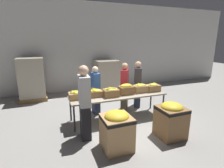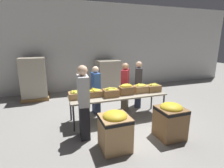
{
  "view_description": "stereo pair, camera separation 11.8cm",
  "coord_description": "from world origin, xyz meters",
  "px_view_note": "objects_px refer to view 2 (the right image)",
  "views": [
    {
      "loc": [
        -1.93,
        -4.57,
        2.34
      ],
      "look_at": [
        -0.16,
        0.11,
        1.08
      ],
      "focal_mm": 28.0,
      "sensor_mm": 36.0,
      "label": 1
    },
    {
      "loc": [
        -1.82,
        -4.61,
        2.34
      ],
      "look_at": [
        -0.16,
        0.11,
        1.08
      ],
      "focal_mm": 28.0,
      "sensor_mm": 36.0,
      "label": 2
    }
  ],
  "objects_px": {
    "volunteer_0": "(138,85)",
    "pallet_stack_0": "(34,79)",
    "banana_box_2": "(111,92)",
    "banana_box_3": "(126,89)",
    "volunteer_1": "(125,87)",
    "donation_bin_0": "(115,129)",
    "volunteer_2": "(96,90)",
    "banana_box_0": "(76,95)",
    "donation_bin_1": "(170,119)",
    "volunteer_3": "(84,103)",
    "banana_box_1": "(95,93)",
    "pallet_stack_1": "(108,76)",
    "banana_box_4": "(140,88)",
    "banana_box_5": "(153,87)",
    "sorting_table": "(118,96)"
  },
  "relations": [
    {
      "from": "banana_box_1",
      "to": "volunteer_2",
      "type": "xyz_separation_m",
      "value": [
        0.17,
        0.58,
        -0.1
      ]
    },
    {
      "from": "banana_box_0",
      "to": "donation_bin_1",
      "type": "bearing_deg",
      "value": -35.97
    },
    {
      "from": "sorting_table",
      "to": "volunteer_3",
      "type": "bearing_deg",
      "value": -148.6
    },
    {
      "from": "banana_box_0",
      "to": "pallet_stack_0",
      "type": "height_order",
      "value": "pallet_stack_0"
    },
    {
      "from": "banana_box_2",
      "to": "volunteer_3",
      "type": "xyz_separation_m",
      "value": [
        -0.9,
        -0.63,
        -0.0
      ]
    },
    {
      "from": "volunteer_0",
      "to": "donation_bin_0",
      "type": "relative_size",
      "value": 1.85
    },
    {
      "from": "banana_box_5",
      "to": "donation_bin_1",
      "type": "bearing_deg",
      "value": -104.92
    },
    {
      "from": "volunteer_0",
      "to": "volunteer_2",
      "type": "bearing_deg",
      "value": -63.49
    },
    {
      "from": "volunteer_3",
      "to": "donation_bin_0",
      "type": "xyz_separation_m",
      "value": [
        0.54,
        -0.7,
        -0.42
      ]
    },
    {
      "from": "volunteer_1",
      "to": "donation_bin_0",
      "type": "relative_size",
      "value": 1.83
    },
    {
      "from": "banana_box_4",
      "to": "pallet_stack_0",
      "type": "height_order",
      "value": "pallet_stack_0"
    },
    {
      "from": "banana_box_2",
      "to": "banana_box_3",
      "type": "bearing_deg",
      "value": 5.68
    },
    {
      "from": "banana_box_3",
      "to": "pallet_stack_1",
      "type": "distance_m",
      "value": 2.97
    },
    {
      "from": "donation_bin_0",
      "to": "banana_box_5",
      "type": "bearing_deg",
      "value": 37.15
    },
    {
      "from": "sorting_table",
      "to": "pallet_stack_0",
      "type": "bearing_deg",
      "value": 130.95
    },
    {
      "from": "sorting_table",
      "to": "volunteer_2",
      "type": "bearing_deg",
      "value": 128.62
    },
    {
      "from": "pallet_stack_0",
      "to": "pallet_stack_1",
      "type": "xyz_separation_m",
      "value": [
        3.12,
        0.02,
        -0.11
      ]
    },
    {
      "from": "volunteer_2",
      "to": "donation_bin_0",
      "type": "height_order",
      "value": "volunteer_2"
    },
    {
      "from": "sorting_table",
      "to": "banana_box_5",
      "type": "relative_size",
      "value": 6.82
    },
    {
      "from": "banana_box_2",
      "to": "volunteer_0",
      "type": "xyz_separation_m",
      "value": [
        1.3,
        0.79,
        -0.08
      ]
    },
    {
      "from": "donation_bin_1",
      "to": "sorting_table",
      "type": "bearing_deg",
      "value": 119.89
    },
    {
      "from": "banana_box_2",
      "to": "volunteer_3",
      "type": "height_order",
      "value": "volunteer_3"
    },
    {
      "from": "banana_box_4",
      "to": "volunteer_0",
      "type": "height_order",
      "value": "volunteer_0"
    },
    {
      "from": "volunteer_0",
      "to": "volunteer_1",
      "type": "relative_size",
      "value": 1.01
    },
    {
      "from": "volunteer_1",
      "to": "pallet_stack_1",
      "type": "height_order",
      "value": "volunteer_1"
    },
    {
      "from": "volunteer_3",
      "to": "pallet_stack_1",
      "type": "xyz_separation_m",
      "value": [
        1.77,
        3.62,
        -0.18
      ]
    },
    {
      "from": "banana_box_2",
      "to": "donation_bin_1",
      "type": "height_order",
      "value": "banana_box_2"
    },
    {
      "from": "banana_box_4",
      "to": "pallet_stack_1",
      "type": "bearing_deg",
      "value": 92.56
    },
    {
      "from": "banana_box_5",
      "to": "volunteer_1",
      "type": "xyz_separation_m",
      "value": [
        -0.7,
        0.63,
        -0.08
      ]
    },
    {
      "from": "volunteer_1",
      "to": "donation_bin_0",
      "type": "height_order",
      "value": "volunteer_1"
    },
    {
      "from": "volunteer_0",
      "to": "pallet_stack_0",
      "type": "relative_size",
      "value": 0.97
    },
    {
      "from": "banana_box_5",
      "to": "donation_bin_1",
      "type": "distance_m",
      "value": 1.47
    },
    {
      "from": "banana_box_1",
      "to": "donation_bin_1",
      "type": "relative_size",
      "value": 0.47
    },
    {
      "from": "volunteer_1",
      "to": "volunteer_2",
      "type": "xyz_separation_m",
      "value": [
        -0.99,
        0.07,
        -0.03
      ]
    },
    {
      "from": "volunteer_0",
      "to": "volunteer_1",
      "type": "bearing_deg",
      "value": -53.21
    },
    {
      "from": "banana_box_3",
      "to": "volunteer_0",
      "type": "bearing_deg",
      "value": 42.85
    },
    {
      "from": "banana_box_1",
      "to": "volunteer_1",
      "type": "relative_size",
      "value": 0.26
    },
    {
      "from": "banana_box_0",
      "to": "banana_box_5",
      "type": "xyz_separation_m",
      "value": [
        2.4,
        -0.11,
        0.01
      ]
    },
    {
      "from": "volunteer_2",
      "to": "banana_box_2",
      "type": "bearing_deg",
      "value": 16.81
    },
    {
      "from": "banana_box_3",
      "to": "volunteer_2",
      "type": "height_order",
      "value": "volunteer_2"
    },
    {
      "from": "banana_box_3",
      "to": "donation_bin_0",
      "type": "height_order",
      "value": "banana_box_3"
    },
    {
      "from": "volunteer_3",
      "to": "donation_bin_0",
      "type": "relative_size",
      "value": 2.03
    },
    {
      "from": "banana_box_5",
      "to": "banana_box_3",
      "type": "bearing_deg",
      "value": 178.96
    },
    {
      "from": "banana_box_2",
      "to": "pallet_stack_1",
      "type": "xyz_separation_m",
      "value": [
        0.87,
        2.99,
        -0.18
      ]
    },
    {
      "from": "banana_box_3",
      "to": "volunteer_2",
      "type": "relative_size",
      "value": 0.27
    },
    {
      "from": "volunteer_0",
      "to": "donation_bin_1",
      "type": "xyz_separation_m",
      "value": [
        -0.23,
        -2.11,
        -0.34
      ]
    },
    {
      "from": "banana_box_1",
      "to": "banana_box_3",
      "type": "bearing_deg",
      "value": -5.66
    },
    {
      "from": "banana_box_4",
      "to": "volunteer_2",
      "type": "xyz_separation_m",
      "value": [
        -1.26,
        0.64,
        -0.13
      ]
    },
    {
      "from": "volunteer_2",
      "to": "volunteer_3",
      "type": "relative_size",
      "value": 0.86
    },
    {
      "from": "banana_box_3",
      "to": "volunteer_0",
      "type": "xyz_separation_m",
      "value": [
        0.79,
        0.74,
        -0.11
      ]
    }
  ]
}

